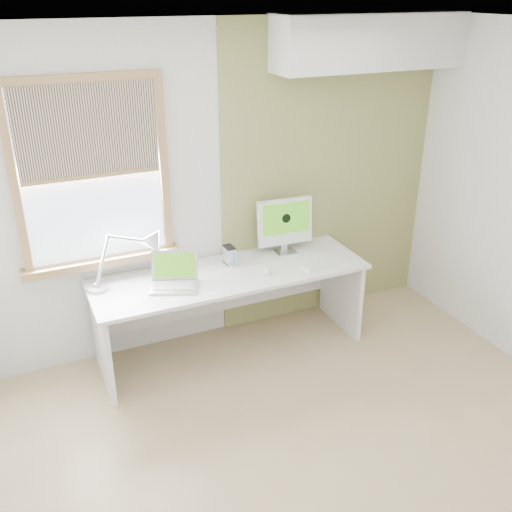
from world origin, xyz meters
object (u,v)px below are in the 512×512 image
desk (228,291)px  laptop (174,277)px  external_drive (229,255)px  desk_lamp (143,250)px  imac (285,223)px

desk → laptop: bearing=-170.1°
desk → external_drive: external_drive is taller
desk_lamp → imac: 1.20m
desk → laptop: (-0.46, -0.08, 0.26)m
external_drive → imac: (0.52, 0.03, 0.19)m
laptop → imac: size_ratio=0.89×
laptop → external_drive: (0.52, 0.17, 0.01)m
external_drive → desk: bearing=-120.8°
imac → laptop: bearing=-168.6°
desk → desk_lamp: desk_lamp is taller
desk_lamp → laptop: size_ratio=1.72×
desk → desk_lamp: size_ratio=2.99×
desk → imac: bearing=12.6°
desk_lamp → desk: bearing=-16.0°
desk_lamp → imac: bearing=-2.4°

